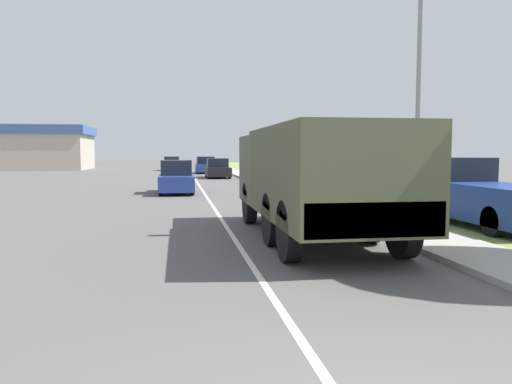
# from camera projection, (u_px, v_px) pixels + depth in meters

# --- Properties ---
(ground_plane) EXTENTS (180.00, 180.00, 0.00)m
(ground_plane) POSITION_uv_depth(u_px,v_px,m) (194.00, 177.00, 42.31)
(ground_plane) COLOR #565451
(lane_centre_stripe) EXTENTS (0.12, 120.00, 0.00)m
(lane_centre_stripe) POSITION_uv_depth(u_px,v_px,m) (194.00, 177.00, 42.31)
(lane_centre_stripe) COLOR silver
(lane_centre_stripe) RESTS_ON ground
(sidewalk_right) EXTENTS (1.80, 120.00, 0.12)m
(sidewalk_right) POSITION_uv_depth(u_px,v_px,m) (246.00, 176.00, 43.01)
(sidewalk_right) COLOR #9E9B93
(sidewalk_right) RESTS_ON ground
(grass_strip_right) EXTENTS (7.00, 120.00, 0.02)m
(grass_strip_right) POSITION_uv_depth(u_px,v_px,m) (296.00, 176.00, 43.69)
(grass_strip_right) COLOR olive
(grass_strip_right) RESTS_ON ground
(military_truck) EXTENTS (2.60, 7.96, 2.66)m
(military_truck) POSITION_uv_depth(u_px,v_px,m) (313.00, 174.00, 12.04)
(military_truck) COLOR #474C38
(military_truck) RESTS_ON ground
(car_nearest_ahead) EXTENTS (1.72, 4.33, 1.69)m
(car_nearest_ahead) POSITION_uv_depth(u_px,v_px,m) (176.00, 179.00, 25.49)
(car_nearest_ahead) COLOR navy
(car_nearest_ahead) RESTS_ON ground
(car_second_ahead) EXTENTS (1.87, 4.65, 1.59)m
(car_second_ahead) POSITION_uv_depth(u_px,v_px,m) (218.00, 169.00, 40.73)
(car_second_ahead) COLOR black
(car_second_ahead) RESTS_ON ground
(car_third_ahead) EXTENTS (1.91, 4.59, 1.65)m
(car_third_ahead) POSITION_uv_depth(u_px,v_px,m) (205.00, 166.00, 49.48)
(car_third_ahead) COLOR navy
(car_third_ahead) RESTS_ON ground
(car_fourth_ahead) EXTENTS (1.89, 4.16, 1.59)m
(car_fourth_ahead) POSITION_uv_depth(u_px,v_px,m) (172.00, 164.00, 56.92)
(car_fourth_ahead) COLOR tan
(car_fourth_ahead) RESTS_ON ground
(pickup_truck) EXTENTS (1.91, 5.64, 1.91)m
(pickup_truck) POSITION_uv_depth(u_px,v_px,m) (473.00, 193.00, 14.50)
(pickup_truck) COLOR navy
(pickup_truck) RESTS_ON grass_strip_right
(lamp_post) EXTENTS (1.69, 0.24, 6.38)m
(lamp_post) POSITION_uv_depth(u_px,v_px,m) (411.00, 78.00, 12.61)
(lamp_post) COLOR gray
(lamp_post) RESTS_ON sidewalk_right
(building_distant) EXTENTS (19.33, 10.19, 5.20)m
(building_distant) POSITION_uv_depth(u_px,v_px,m) (7.00, 148.00, 59.80)
(building_distant) COLOR #B2A893
(building_distant) RESTS_ON ground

